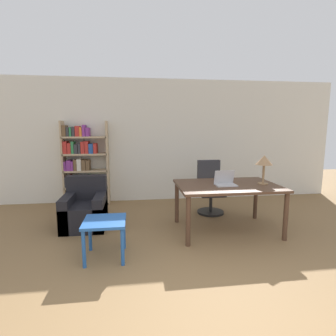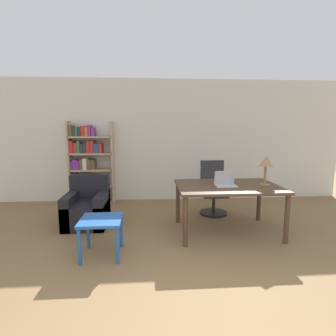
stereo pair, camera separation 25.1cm
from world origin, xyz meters
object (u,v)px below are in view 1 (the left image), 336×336
(laptop, at_px, (225,182))
(bookshelf, at_px, (82,166))
(office_chair, at_px, (210,189))
(side_table_blue, at_px, (105,227))
(desk, at_px, (227,190))
(table_lamp, at_px, (264,161))
(armchair, at_px, (85,210))

(laptop, bearing_deg, bookshelf, 143.16)
(office_chair, relative_size, side_table_blue, 1.95)
(desk, height_order, side_table_blue, desk)
(desk, height_order, laptop, laptop)
(laptop, bearing_deg, table_lamp, 0.33)
(laptop, bearing_deg, office_chair, 86.58)
(laptop, relative_size, office_chair, 0.31)
(office_chair, bearing_deg, bookshelf, 160.93)
(table_lamp, height_order, bookshelf, bookshelf)
(desk, height_order, bookshelf, bookshelf)
(table_lamp, height_order, office_chair, table_lamp)
(laptop, distance_m, bookshelf, 3.13)
(side_table_blue, bearing_deg, table_lamp, 14.45)
(desk, xyz_separation_m, armchair, (-2.28, 0.50, -0.40))
(table_lamp, distance_m, bookshelf, 3.66)
(bookshelf, bearing_deg, armchair, -78.33)
(bookshelf, bearing_deg, desk, -35.63)
(table_lamp, height_order, side_table_blue, table_lamp)
(desk, distance_m, armchair, 2.37)
(office_chair, height_order, bookshelf, bookshelf)
(desk, distance_m, side_table_blue, 1.97)
(laptop, xyz_separation_m, office_chair, (0.06, 0.99, -0.36))
(laptop, bearing_deg, armchair, 166.39)
(table_lamp, distance_m, office_chair, 1.32)
(table_lamp, xyz_separation_m, office_chair, (-0.57, 0.99, -0.67))
(side_table_blue, height_order, bookshelf, bookshelf)
(side_table_blue, distance_m, bookshelf, 2.63)
(side_table_blue, bearing_deg, bookshelf, 106.18)
(armchair, xyz_separation_m, bookshelf, (-0.28, 1.34, 0.56))
(armchair, bearing_deg, side_table_blue, -68.85)
(desk, bearing_deg, office_chair, 89.55)
(table_lamp, bearing_deg, armchair, 169.36)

